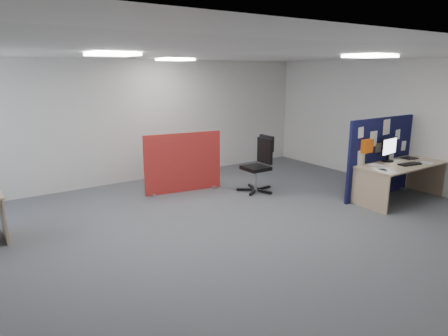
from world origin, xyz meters
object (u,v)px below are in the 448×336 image
navy_divider (380,157)px  monitor_main (389,148)px  main_desk (398,171)px  office_chair (260,161)px  red_divider (183,163)px

navy_divider → monitor_main: navy_divider is taller
main_desk → office_chair: office_chair is taller
main_desk → red_divider: 4.24m
navy_divider → office_chair: bearing=136.8°
navy_divider → office_chair: navy_divider is taller
red_divider → monitor_main: bearing=-30.9°
navy_divider → main_desk: navy_divider is taller
navy_divider → office_chair: (-1.71, 1.60, -0.15)m
navy_divider → main_desk: bearing=-71.3°
red_divider → office_chair: 1.59m
main_desk → monitor_main: bearing=106.4°
office_chair → main_desk: bearing=-46.8°
monitor_main → red_divider: size_ratio=0.33×
main_desk → monitor_main: 0.47m
red_divider → office_chair: (1.34, -0.86, 0.04)m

